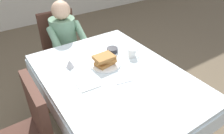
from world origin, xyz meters
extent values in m
plane|color=brown|center=(0.00, 0.00, 0.00)|extent=(14.00, 14.00, 0.00)
cube|color=silver|center=(0.00, 0.00, 0.72)|extent=(1.10, 1.50, 0.04)
cube|color=silver|center=(0.00, 0.76, 0.61)|extent=(1.10, 0.01, 0.18)
cube|color=silver|center=(-0.56, 0.00, 0.61)|extent=(0.01, 1.50, 0.18)
cube|color=silver|center=(0.56, 0.00, 0.61)|extent=(0.01, 1.50, 0.18)
cylinder|color=brown|center=(0.47, -0.67, 0.35)|extent=(0.07, 0.07, 0.70)
cylinder|color=brown|center=(-0.47, 0.67, 0.35)|extent=(0.07, 0.07, 0.70)
cylinder|color=brown|center=(0.47, 0.67, 0.35)|extent=(0.07, 0.07, 0.70)
cube|color=#4C2D23|center=(-0.03, 1.07, 0.42)|extent=(0.44, 0.44, 0.05)
cube|color=#4C2D23|center=(-0.03, 1.27, 0.69)|extent=(0.44, 0.06, 0.48)
cylinder|color=#2D2319|center=(0.15, 0.89, 0.20)|extent=(0.04, 0.04, 0.40)
cylinder|color=#2D2319|center=(-0.21, 0.89, 0.20)|extent=(0.04, 0.04, 0.40)
cylinder|color=#2D2319|center=(0.15, 1.25, 0.20)|extent=(0.04, 0.04, 0.40)
cylinder|color=#2D2319|center=(-0.21, 1.25, 0.20)|extent=(0.04, 0.04, 0.40)
cylinder|color=gray|center=(-0.03, 1.05, 0.68)|extent=(0.30, 0.30, 0.46)
sphere|color=#D8AD8C|center=(-0.03, 1.03, 1.02)|extent=(0.21, 0.21, 0.21)
cylinder|color=gray|center=(0.13, 0.91, 0.75)|extent=(0.08, 0.29, 0.23)
cylinder|color=gray|center=(-0.19, 0.91, 0.75)|extent=(0.08, 0.29, 0.23)
cylinder|color=#383D51|center=(0.05, 0.87, 0.23)|extent=(0.10, 0.10, 0.45)
cylinder|color=#383D51|center=(-0.11, 0.87, 0.23)|extent=(0.10, 0.10, 0.45)
cube|color=#4C2D23|center=(-0.67, 0.00, 0.69)|extent=(0.06, 0.44, 0.48)
cylinder|color=white|center=(0.02, 0.18, 0.75)|extent=(0.28, 0.28, 0.02)
cube|color=#A36B33|center=(0.01, 0.17, 0.77)|extent=(0.18, 0.15, 0.03)
cube|color=#A36B33|center=(0.02, 0.18, 0.80)|extent=(0.21, 0.16, 0.03)
cube|color=#A36B33|center=(0.01, 0.18, 0.82)|extent=(0.18, 0.14, 0.03)
cylinder|color=white|center=(0.31, 0.16, 0.78)|extent=(0.08, 0.08, 0.08)
torus|color=white|center=(0.36, 0.16, 0.79)|extent=(0.05, 0.01, 0.05)
cylinder|color=black|center=(0.20, 0.34, 0.76)|extent=(0.11, 0.11, 0.04)
cone|color=silver|center=(-0.26, 0.32, 0.78)|extent=(0.08, 0.08, 0.07)
cube|color=silver|center=(-0.17, 0.16, 0.74)|extent=(0.02, 0.18, 0.00)
cube|color=silver|center=(0.21, 0.16, 0.74)|extent=(0.03, 0.20, 0.00)
cube|color=silver|center=(0.01, -0.13, 0.74)|extent=(0.15, 0.05, 0.00)
cube|color=white|center=(-0.25, 0.00, 0.74)|extent=(0.18, 0.13, 0.01)
camera|label=1|loc=(-0.83, -1.20, 1.82)|focal=34.13mm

